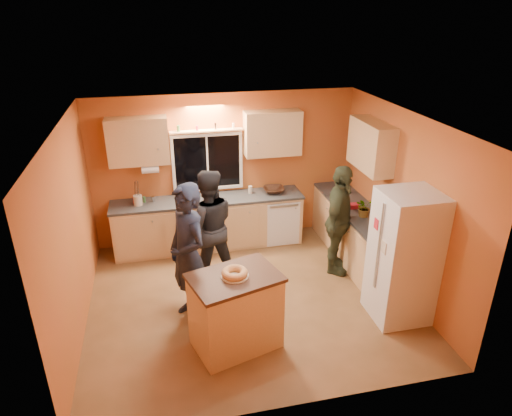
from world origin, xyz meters
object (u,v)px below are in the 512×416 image
object	(u,v)px
island	(236,311)
person_left	(188,255)
refrigerator	(404,257)
person_center	(208,226)
person_right	(339,221)

from	to	relation	value
island	person_left	size ratio (longest dim) A/B	0.62
refrigerator	person_left	size ratio (longest dim) A/B	0.93
refrigerator	person_center	world-z (taller)	refrigerator
refrigerator	person_center	xyz separation A→B (m)	(-2.37, 1.49, -0.02)
refrigerator	person_right	bearing A→B (deg)	107.31
refrigerator	person_right	world-z (taller)	refrigerator
person_center	person_right	xyz separation A→B (m)	(1.98, -0.24, -0.01)
refrigerator	person_right	distance (m)	1.31
refrigerator	island	bearing A→B (deg)	-176.92
island	person_left	world-z (taller)	person_left
person_right	person_left	bearing A→B (deg)	141.11
person_center	person_right	world-z (taller)	person_center
island	person_left	bearing A→B (deg)	109.13
person_left	person_center	world-z (taller)	person_left
island	person_center	size ratio (longest dim) A/B	0.68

